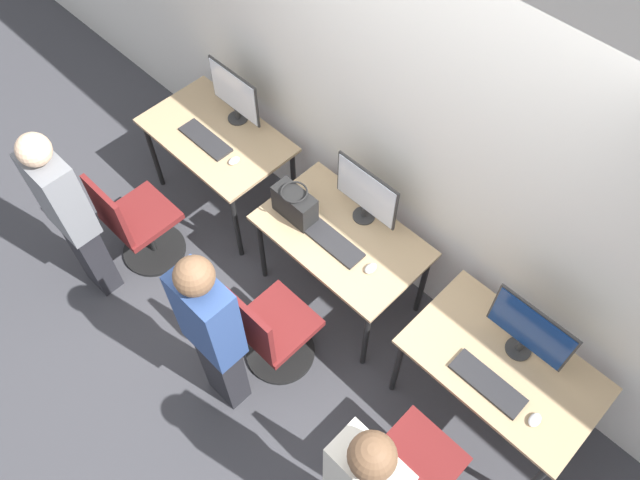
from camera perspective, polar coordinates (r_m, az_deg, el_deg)
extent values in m
plane|color=#3D3D42|center=(4.55, -1.21, -7.35)|extent=(20.00, 20.00, 0.00)
cube|color=silver|center=(3.76, 7.29, 10.40)|extent=(12.00, 0.05, 2.80)
cube|color=tan|center=(4.67, -9.51, 9.45)|extent=(1.10, 0.68, 0.02)
cylinder|color=black|center=(5.15, -14.99, 7.58)|extent=(0.04, 0.04, 0.72)
cylinder|color=black|center=(4.58, -7.64, 1.22)|extent=(0.04, 0.04, 0.72)
cylinder|color=black|center=(5.34, -10.04, 11.00)|extent=(0.04, 0.04, 0.72)
cylinder|color=black|center=(4.79, -2.42, 5.23)|extent=(0.04, 0.04, 0.72)
cylinder|color=#2D2D2D|center=(4.74, -7.51, 10.99)|extent=(0.15, 0.15, 0.01)
cylinder|color=#2D2D2D|center=(4.71, -7.57, 11.39)|extent=(0.04, 0.04, 0.08)
cube|color=#2D2D2D|center=(4.57, -7.82, 13.30)|extent=(0.49, 0.01, 0.36)
cube|color=silver|center=(4.57, -7.90, 13.24)|extent=(0.47, 0.01, 0.34)
cube|color=#262628|center=(4.62, -10.43, 9.03)|extent=(0.44, 0.15, 0.02)
ellipsoid|color=silver|center=(4.44, -7.86, 7.20)|extent=(0.06, 0.09, 0.03)
cylinder|color=black|center=(5.00, -14.87, -0.86)|extent=(0.48, 0.48, 0.03)
cylinder|color=black|center=(4.83, -15.41, 0.54)|extent=(0.04, 0.04, 0.40)
cube|color=maroon|center=(4.66, -16.02, 2.12)|extent=(0.44, 0.44, 0.05)
cube|color=maroon|center=(4.43, -18.80, 2.48)|extent=(0.40, 0.04, 0.44)
cube|color=#232328|center=(4.69, -20.15, -1.20)|extent=(0.25, 0.16, 0.71)
cube|color=slate|center=(4.19, -22.76, 3.80)|extent=(0.36, 0.20, 0.62)
sphere|color=beige|center=(3.90, -24.71, 7.51)|extent=(0.20, 0.20, 0.20)
cube|color=tan|center=(4.04, 2.03, 0.40)|extent=(1.10, 0.68, 0.02)
cylinder|color=black|center=(4.45, -5.37, -0.76)|extent=(0.04, 0.04, 0.72)
cylinder|color=black|center=(4.09, 4.20, -9.02)|extent=(0.04, 0.04, 0.72)
cylinder|color=black|center=(4.67, -0.12, 3.44)|extent=(0.04, 0.04, 0.72)
cylinder|color=black|center=(4.33, 9.36, -4.00)|extent=(0.04, 0.04, 0.72)
cylinder|color=#2D2D2D|center=(4.12, 4.03, 2.23)|extent=(0.15, 0.15, 0.01)
cylinder|color=#2D2D2D|center=(4.09, 4.07, 2.62)|extent=(0.04, 0.04, 0.08)
cube|color=#2D2D2D|center=(3.92, 4.30, 4.49)|extent=(0.49, 0.01, 0.36)
cube|color=silver|center=(3.92, 4.21, 4.43)|extent=(0.47, 0.01, 0.34)
cube|color=#262628|center=(3.99, 1.16, -0.16)|extent=(0.44, 0.15, 0.02)
ellipsoid|color=silver|center=(3.88, 4.66, -2.59)|extent=(0.06, 0.09, 0.03)
cylinder|color=black|center=(4.43, -3.63, -10.16)|extent=(0.48, 0.48, 0.03)
cylinder|color=black|center=(4.24, -3.78, -8.97)|extent=(0.04, 0.04, 0.40)
cube|color=maroon|center=(4.04, -3.95, -7.61)|extent=(0.44, 0.44, 0.05)
cube|color=maroon|center=(3.77, -6.43, -7.86)|extent=(0.40, 0.04, 0.44)
cube|color=#232328|center=(4.04, -8.77, -11.47)|extent=(0.25, 0.16, 0.74)
cube|color=navy|center=(3.42, -10.23, -6.97)|extent=(0.36, 0.20, 0.64)
sphere|color=brown|center=(3.06, -11.40, -3.31)|extent=(0.21, 0.21, 0.21)
cube|color=tan|center=(3.76, 16.50, -10.91)|extent=(1.10, 0.68, 0.02)
cylinder|color=black|center=(4.04, 7.09, -11.41)|extent=(0.04, 0.04, 0.72)
cylinder|color=black|center=(4.28, 12.14, -6.16)|extent=(0.04, 0.04, 0.72)
cylinder|color=black|center=(4.22, 23.14, -14.29)|extent=(0.04, 0.04, 0.72)
cylinder|color=#2D2D2D|center=(3.80, 17.67, -9.46)|extent=(0.15, 0.15, 0.01)
cylinder|color=#2D2D2D|center=(3.76, 17.85, -9.16)|extent=(0.04, 0.04, 0.08)
cube|color=#2D2D2D|center=(3.59, 18.74, -7.66)|extent=(0.49, 0.01, 0.36)
cube|color=navy|center=(3.58, 18.67, -7.75)|extent=(0.47, 0.01, 0.34)
cube|color=#262628|center=(3.66, 15.10, -12.54)|extent=(0.44, 0.15, 0.02)
ellipsoid|color=silver|center=(3.65, 19.04, -15.29)|extent=(0.06, 0.09, 0.03)
cylinder|color=black|center=(4.18, 8.07, -20.84)|extent=(0.48, 0.48, 0.03)
cylinder|color=black|center=(3.98, 8.45, -20.11)|extent=(0.04, 0.04, 0.40)
cube|color=maroon|center=(3.76, 8.89, -19.27)|extent=(0.44, 0.44, 0.05)
cube|color=maroon|center=(3.47, 7.19, -20.60)|extent=(0.40, 0.04, 0.44)
sphere|color=brown|center=(2.67, 4.80, -19.11)|extent=(0.21, 0.21, 0.21)
cube|color=black|center=(4.04, -2.32, 3.25)|extent=(0.30, 0.14, 0.22)
torus|color=black|center=(3.94, -2.39, 4.41)|extent=(0.18, 0.18, 0.01)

